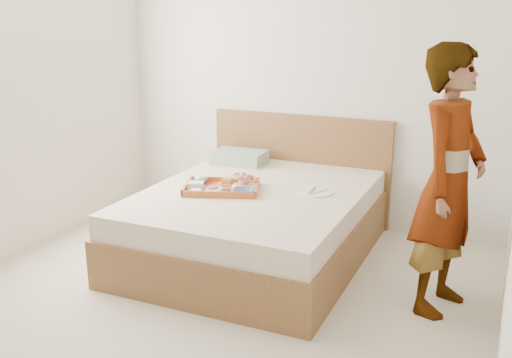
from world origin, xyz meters
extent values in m
cube|color=beige|center=(0.00, 0.00, 0.00)|extent=(3.50, 4.00, 0.01)
cube|color=silver|center=(0.00, 2.00, 1.30)|extent=(3.50, 0.01, 2.60)
cube|color=brown|center=(-0.04, 1.00, 0.27)|extent=(1.65, 2.00, 0.53)
cube|color=brown|center=(-0.04, 1.97, 0.47)|extent=(1.65, 0.06, 0.95)
cube|color=gray|center=(-0.50, 1.69, 0.58)|extent=(0.47, 0.33, 0.11)
cube|color=#C25B28|center=(-0.27, 0.89, 0.56)|extent=(0.65, 0.56, 0.05)
cylinder|color=white|center=(-0.13, 1.01, 0.55)|extent=(0.24, 0.24, 0.01)
imported|color=navy|center=(-0.06, 0.83, 0.56)|extent=(0.20, 0.20, 0.04)
cylinder|color=black|center=(-0.17, 0.77, 0.56)|extent=(0.10, 0.10, 0.03)
cylinder|color=white|center=(-0.30, 0.84, 0.55)|extent=(0.17, 0.17, 0.01)
cylinder|color=orange|center=(-0.29, 1.02, 0.55)|extent=(0.17, 0.17, 0.01)
imported|color=navy|center=(-0.48, 0.95, 0.56)|extent=(0.16, 0.16, 0.04)
cube|color=silver|center=(-0.44, 0.81, 0.57)|extent=(0.14, 0.13, 0.05)
cylinder|color=white|center=(-0.38, 0.71, 0.56)|extent=(0.10, 0.10, 0.03)
cylinder|color=white|center=(0.40, 1.12, 0.54)|extent=(0.30, 0.30, 0.01)
imported|color=beige|center=(1.37, 0.75, 0.83)|extent=(0.54, 0.69, 1.66)
camera|label=1|loc=(1.70, -2.84, 1.83)|focal=41.09mm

